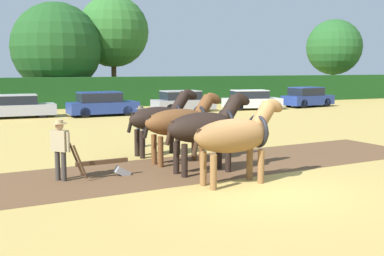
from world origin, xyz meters
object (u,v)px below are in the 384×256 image
at_px(tree_right, 334,47).
at_px(farmer_at_plow, 60,145).
at_px(parked_car_center_left, 17,107).
at_px(parked_car_far_right, 307,97).
at_px(tree_center, 57,47).
at_px(parked_car_center_right, 183,102).
at_px(draft_horse_trail_left, 181,122).
at_px(farmer_beside_team, 141,123).
at_px(tree_center_right, 113,32).
at_px(draft_horse_lead_right, 206,127).
at_px(parked_car_center, 102,104).
at_px(draft_horse_lead_left, 236,135).
at_px(parked_car_right, 251,100).
at_px(draft_horse_trail_right, 160,118).
at_px(plow, 107,166).

height_order(tree_right, farmer_at_plow, tree_right).
xyz_separation_m(parked_car_center_left, parked_car_far_right, (21.33, -0.22, 0.06)).
relative_size(tree_center, parked_car_center_right, 1.94).
distance_m(draft_horse_trail_left, farmer_beside_team, 3.62).
xyz_separation_m(tree_center_right, parked_car_center_right, (2.17, -10.81, -5.42)).
xyz_separation_m(tree_right, farmer_at_plow, (-31.82, -27.91, -4.15)).
relative_size(draft_horse_trail_left, parked_car_center_right, 0.68).
bearing_deg(draft_horse_lead_right, parked_car_center, 81.75).
bearing_deg(parked_car_far_right, tree_center_right, 129.73).
relative_size(draft_horse_lead_right, parked_car_center, 0.65).
bearing_deg(tree_center, parked_car_center_left, -111.47).
height_order(draft_horse_trail_left, farmer_at_plow, draft_horse_trail_left).
relative_size(farmer_beside_team, parked_car_far_right, 0.37).
height_order(draft_horse_lead_left, farmer_at_plow, draft_horse_lead_left).
bearing_deg(parked_car_center, draft_horse_lead_right, -95.81).
bearing_deg(parked_car_right, draft_horse_trail_right, -120.28).
xyz_separation_m(draft_horse_lead_right, parked_car_center, (0.78, 17.69, -0.62)).
height_order(draft_horse_lead_right, parked_car_center_left, draft_horse_lead_right).
distance_m(draft_horse_lead_right, parked_car_right, 21.55).
xyz_separation_m(farmer_beside_team, parked_car_right, (12.27, 12.82, -0.23)).
bearing_deg(tree_center_right, parked_car_center, -107.52).
relative_size(draft_horse_trail_left, parked_car_right, 0.66).
bearing_deg(parked_car_right, parked_car_center_left, -172.80).
xyz_separation_m(draft_horse_trail_left, parked_car_center_left, (-4.13, 16.93, -0.65)).
xyz_separation_m(parked_car_center_left, parked_car_center_right, (10.84, -0.26, 0.02)).
bearing_deg(farmer_at_plow, draft_horse_lead_right, -49.87).
xyz_separation_m(tree_center, farmer_beside_team, (0.15, -22.81, -3.74)).
xyz_separation_m(draft_horse_lead_left, parked_car_center, (0.63, 19.27, -0.57)).
bearing_deg(draft_horse_lead_right, parked_car_center_right, 64.56).
distance_m(draft_horse_trail_right, parked_car_center_right, 16.59).
xyz_separation_m(tree_center_right, parked_car_center_left, (-8.67, -10.55, -5.45)).
bearing_deg(tree_center, parked_car_center, -82.50).
relative_size(draft_horse_trail_left, parked_car_center, 0.65).
bearing_deg(draft_horse_lead_right, farmer_at_plow, 166.01).
bearing_deg(parked_car_center_left, tree_center_right, 50.56).
xyz_separation_m(tree_center, parked_car_center_left, (-3.72, -9.47, -3.98)).
height_order(farmer_beside_team, parked_car_center_right, farmer_beside_team).
xyz_separation_m(tree_center_right, parked_car_right, (7.47, -11.08, -5.45)).
xyz_separation_m(farmer_at_plow, parked_car_right, (15.94, 17.39, -0.29)).
xyz_separation_m(tree_center_right, parked_car_center, (-3.59, -11.38, -5.40)).
xyz_separation_m(tree_center, parked_car_far_right, (17.60, -9.69, -3.92)).
distance_m(farmer_at_plow, parked_car_center_left, 17.92).
distance_m(parked_car_right, parked_car_far_right, 5.19).
bearing_deg(tree_right, parked_car_center, -158.13).
bearing_deg(parked_car_center_left, draft_horse_lead_right, -76.97).
xyz_separation_m(tree_center, plow, (-2.26, -27.47, -4.34)).
distance_m(plow, parked_car_center, 17.56).
xyz_separation_m(plow, farmer_beside_team, (2.42, 4.65, 0.60)).
height_order(draft_horse_lead_left, plow, draft_horse_lead_left).
bearing_deg(farmer_beside_team, draft_horse_lead_right, -138.04).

